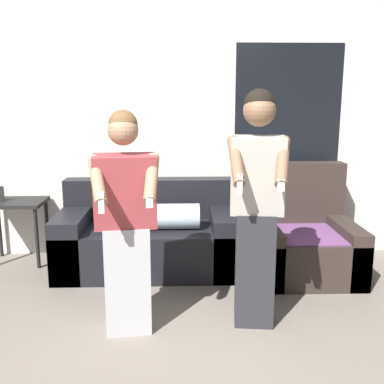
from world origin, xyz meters
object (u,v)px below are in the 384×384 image
at_px(couch, 150,237).
at_px(person_left, 126,225).
at_px(side_table, 15,210).
at_px(person_right, 256,207).
at_px(armchair, 302,240).

relative_size(couch, person_left, 1.10).
height_order(side_table, person_right, person_right).
distance_m(couch, armchair, 1.48).
bearing_deg(person_right, person_left, -175.21).
bearing_deg(person_right, couch, 126.27).
height_order(armchair, person_right, person_right).
bearing_deg(couch, side_table, 171.75).
bearing_deg(side_table, couch, -8.25).
height_order(side_table, person_left, person_left).
height_order(couch, person_right, person_right).
relative_size(armchair, person_left, 0.65).
xyz_separation_m(couch, person_right, (0.84, -1.15, 0.58)).
xyz_separation_m(person_left, person_right, (0.92, 0.08, 0.10)).
relative_size(side_table, person_right, 0.46).
relative_size(couch, armchair, 1.70).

